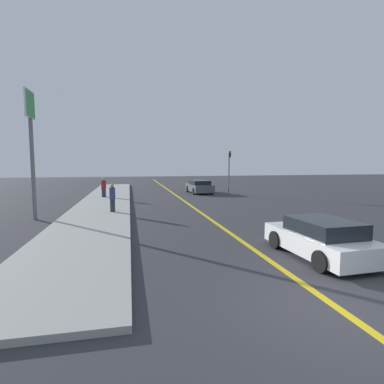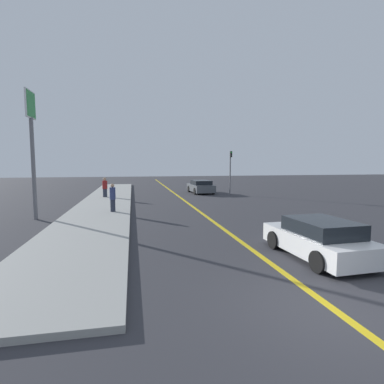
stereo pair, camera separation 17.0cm
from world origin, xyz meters
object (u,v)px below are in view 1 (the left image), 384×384
Objects in this scene: car_ahead_center at (199,187)px; pedestrian_near_curb at (112,198)px; traffic_light at (229,168)px; pedestrian_mid_group at (104,187)px; car_near_right_lane at (321,239)px; roadside_sign at (31,128)px.

pedestrian_near_curb reaches higher than car_ahead_center.
traffic_light reaches higher than pedestrian_near_curb.
pedestrian_mid_group is at bearing -163.95° from car_ahead_center.
traffic_light reaches higher than car_ahead_center.
car_near_right_lane is 0.94× the size of car_ahead_center.
car_near_right_lane is at bearing -99.96° from traffic_light.
car_near_right_lane is at bearing -65.32° from pedestrian_mid_group.
car_near_right_lane is 11.67m from pedestrian_near_curb.
roadside_sign reaches higher than pedestrian_mid_group.
car_near_right_lane is 2.43× the size of pedestrian_mid_group.
car_ahead_center is 2.55× the size of pedestrian_near_curb.
car_ahead_center is at bearing 18.68° from pedestrian_mid_group.
pedestrian_near_curb is at bearing 12.47° from roadside_sign.
traffic_light is (11.15, 1.01, 1.52)m from pedestrian_mid_group.
car_ahead_center is 3.58m from traffic_light.
roadside_sign is (-2.77, -8.67, 3.76)m from pedestrian_mid_group.
car_ahead_center is 1.03× the size of traffic_light.
pedestrian_mid_group is at bearing 72.27° from roadside_sign.
pedestrian_mid_group is 0.24× the size of roadside_sign.
pedestrian_mid_group is 9.85m from roadside_sign.
car_near_right_lane is at bearing -38.77° from roadside_sign.
pedestrian_near_curb is at bearing -138.70° from traffic_light.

